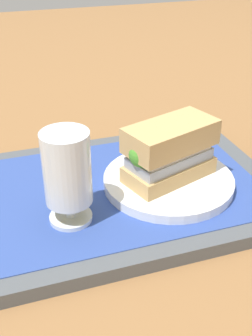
# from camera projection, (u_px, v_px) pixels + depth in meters

# --- Properties ---
(ground_plane) EXTENTS (3.00, 3.00, 0.00)m
(ground_plane) POSITION_uv_depth(u_px,v_px,m) (126.00, 197.00, 0.64)
(ground_plane) COLOR olive
(tray) EXTENTS (0.44, 0.32, 0.02)m
(tray) POSITION_uv_depth(u_px,v_px,m) (126.00, 191.00, 0.63)
(tray) COLOR #4C5156
(tray) RESTS_ON ground_plane
(placemat) EXTENTS (0.38, 0.27, 0.00)m
(placemat) POSITION_uv_depth(u_px,v_px,m) (126.00, 185.00, 0.63)
(placemat) COLOR #2D4793
(placemat) RESTS_ON tray
(plate) EXTENTS (0.19, 0.19, 0.01)m
(plate) POSITION_uv_depth(u_px,v_px,m) (168.00, 181.00, 0.62)
(plate) COLOR white
(plate) RESTS_ON placemat
(sandwich) EXTENTS (0.14, 0.10, 0.08)m
(sandwich) POSITION_uv_depth(u_px,v_px,m) (168.00, 151.00, 0.60)
(sandwich) COLOR tan
(sandwich) RESTS_ON plate
(beer_glass) EXTENTS (0.06, 0.06, 0.12)m
(beer_glass) POSITION_uv_depth(u_px,v_px,m) (67.00, 174.00, 0.52)
(beer_glass) COLOR silver
(beer_glass) RESTS_ON placemat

